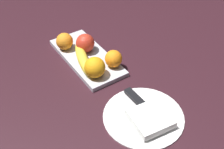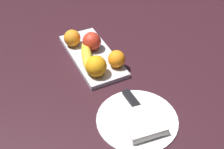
{
  "view_description": "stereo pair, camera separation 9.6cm",
  "coord_description": "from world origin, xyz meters",
  "px_view_note": "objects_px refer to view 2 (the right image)",
  "views": [
    {
      "loc": [
        0.77,
        -0.44,
        0.68
      ],
      "look_at": [
        0.16,
        -0.04,
        0.05
      ],
      "focal_mm": 46.32,
      "sensor_mm": 36.0,
      "label": 1
    },
    {
      "loc": [
        0.81,
        -0.36,
        0.68
      ],
      "look_at": [
        0.16,
        -0.04,
        0.05
      ],
      "focal_mm": 46.32,
      "sensor_mm": 36.0,
      "label": 2
    }
  ],
  "objects_px": {
    "banana": "(87,57)",
    "dinner_plate": "(137,119)",
    "orange_near_banana": "(96,66)",
    "folded_napkin": "(143,122)",
    "fruit_tray": "(92,55)",
    "orange_center": "(72,38)",
    "apple": "(92,41)",
    "knife": "(134,103)",
    "orange_near_apple": "(117,59)"
  },
  "relations": [
    {
      "from": "banana",
      "to": "folded_napkin",
      "type": "height_order",
      "value": "banana"
    },
    {
      "from": "apple",
      "to": "banana",
      "type": "bearing_deg",
      "value": -37.54
    },
    {
      "from": "apple",
      "to": "orange_near_apple",
      "type": "bearing_deg",
      "value": 15.97
    },
    {
      "from": "orange_near_banana",
      "to": "dinner_plate",
      "type": "height_order",
      "value": "orange_near_banana"
    },
    {
      "from": "orange_near_apple",
      "to": "banana",
      "type": "bearing_deg",
      "value": -131.6
    },
    {
      "from": "apple",
      "to": "dinner_plate",
      "type": "distance_m",
      "value": 0.38
    },
    {
      "from": "fruit_tray",
      "to": "banana",
      "type": "distance_m",
      "value": 0.05
    },
    {
      "from": "apple",
      "to": "orange_center",
      "type": "distance_m",
      "value": 0.08
    },
    {
      "from": "apple",
      "to": "orange_near_banana",
      "type": "bearing_deg",
      "value": -17.38
    },
    {
      "from": "fruit_tray",
      "to": "dinner_plate",
      "type": "relative_size",
      "value": 1.36
    },
    {
      "from": "banana",
      "to": "dinner_plate",
      "type": "distance_m",
      "value": 0.32
    },
    {
      "from": "orange_near_banana",
      "to": "knife",
      "type": "xyz_separation_m",
      "value": [
        0.18,
        0.05,
        -0.04
      ]
    },
    {
      "from": "banana",
      "to": "fruit_tray",
      "type": "bearing_deg",
      "value": -29.86
    },
    {
      "from": "apple",
      "to": "banana",
      "type": "xyz_separation_m",
      "value": [
        0.06,
        -0.05,
        -0.02
      ]
    },
    {
      "from": "fruit_tray",
      "to": "orange_center",
      "type": "height_order",
      "value": "orange_center"
    },
    {
      "from": "orange_center",
      "to": "knife",
      "type": "height_order",
      "value": "orange_center"
    },
    {
      "from": "orange_center",
      "to": "banana",
      "type": "bearing_deg",
      "value": 5.98
    },
    {
      "from": "apple",
      "to": "orange_near_banana",
      "type": "distance_m",
      "value": 0.15
    },
    {
      "from": "banana",
      "to": "apple",
      "type": "bearing_deg",
      "value": -20.8
    },
    {
      "from": "dinner_plate",
      "to": "folded_napkin",
      "type": "xyz_separation_m",
      "value": [
        0.03,
        0.0,
        0.02
      ]
    },
    {
      "from": "banana",
      "to": "orange_near_apple",
      "type": "bearing_deg",
      "value": -114.85
    },
    {
      "from": "apple",
      "to": "banana",
      "type": "relative_size",
      "value": 0.37
    },
    {
      "from": "orange_near_apple",
      "to": "orange_near_banana",
      "type": "relative_size",
      "value": 0.85
    },
    {
      "from": "banana",
      "to": "knife",
      "type": "height_order",
      "value": "banana"
    },
    {
      "from": "folded_napkin",
      "to": "knife",
      "type": "relative_size",
      "value": 0.61
    },
    {
      "from": "orange_near_banana",
      "to": "knife",
      "type": "relative_size",
      "value": 0.41
    },
    {
      "from": "orange_near_banana",
      "to": "apple",
      "type": "bearing_deg",
      "value": 162.62
    },
    {
      "from": "orange_near_apple",
      "to": "folded_napkin",
      "type": "xyz_separation_m",
      "value": [
        0.27,
        -0.05,
        -0.03
      ]
    },
    {
      "from": "orange_near_banana",
      "to": "orange_center",
      "type": "distance_m",
      "value": 0.2
    },
    {
      "from": "fruit_tray",
      "to": "orange_near_apple",
      "type": "bearing_deg",
      "value": 25.85
    },
    {
      "from": "banana",
      "to": "dinner_plate",
      "type": "relative_size",
      "value": 0.78
    },
    {
      "from": "dinner_plate",
      "to": "orange_near_banana",
      "type": "bearing_deg",
      "value": -171.98
    },
    {
      "from": "banana",
      "to": "knife",
      "type": "distance_m",
      "value": 0.27
    },
    {
      "from": "orange_near_banana",
      "to": "knife",
      "type": "bearing_deg",
      "value": 16.24
    },
    {
      "from": "folded_napkin",
      "to": "orange_near_banana",
      "type": "bearing_deg",
      "value": -172.93
    },
    {
      "from": "orange_near_banana",
      "to": "dinner_plate",
      "type": "xyz_separation_m",
      "value": [
        0.23,
        0.03,
        -0.05
      ]
    },
    {
      "from": "knife",
      "to": "apple",
      "type": "bearing_deg",
      "value": -179.28
    },
    {
      "from": "orange_center",
      "to": "fruit_tray",
      "type": "bearing_deg",
      "value": 27.6
    },
    {
      "from": "fruit_tray",
      "to": "apple",
      "type": "xyz_separation_m",
      "value": [
        -0.03,
        0.01,
        0.04
      ]
    },
    {
      "from": "banana",
      "to": "orange_center",
      "type": "height_order",
      "value": "orange_center"
    },
    {
      "from": "apple",
      "to": "fruit_tray",
      "type": "bearing_deg",
      "value": -24.33
    },
    {
      "from": "orange_near_apple",
      "to": "knife",
      "type": "bearing_deg",
      "value": -9.65
    },
    {
      "from": "orange_near_banana",
      "to": "dinner_plate",
      "type": "distance_m",
      "value": 0.24
    },
    {
      "from": "orange_near_apple",
      "to": "folded_napkin",
      "type": "height_order",
      "value": "orange_near_apple"
    },
    {
      "from": "fruit_tray",
      "to": "knife",
      "type": "relative_size",
      "value": 1.88
    },
    {
      "from": "orange_near_banana",
      "to": "folded_napkin",
      "type": "relative_size",
      "value": 0.66
    },
    {
      "from": "apple",
      "to": "orange_near_banana",
      "type": "xyz_separation_m",
      "value": [
        0.14,
        -0.05,
        0.0
      ]
    },
    {
      "from": "orange_near_banana",
      "to": "folded_napkin",
      "type": "height_order",
      "value": "orange_near_banana"
    },
    {
      "from": "apple",
      "to": "knife",
      "type": "bearing_deg",
      "value": 1.15
    },
    {
      "from": "fruit_tray",
      "to": "banana",
      "type": "relative_size",
      "value": 1.74
    }
  ]
}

